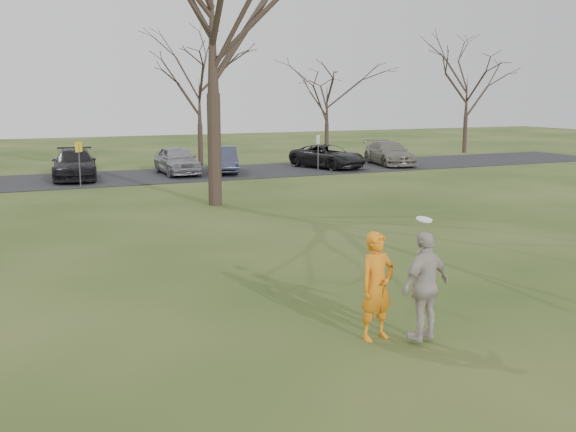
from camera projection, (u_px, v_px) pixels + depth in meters
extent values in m
plane|color=#1E380F|center=(384.00, 338.00, 11.87)|extent=(120.00, 120.00, 0.00)
cube|color=black|center=(113.00, 178.00, 34.23)|extent=(62.00, 6.50, 0.04)
imported|color=orange|center=(377.00, 286.00, 11.65)|extent=(0.74, 0.54, 1.88)
imported|color=black|center=(75.00, 164.00, 33.59)|extent=(2.73, 5.26, 1.46)
imported|color=gray|center=(177.00, 160.00, 35.61)|extent=(1.79, 4.33, 1.47)
imported|color=#303449|center=(223.00, 160.00, 36.40)|extent=(2.59, 4.39, 1.37)
imported|color=black|center=(328.00, 156.00, 38.69)|extent=(3.47, 5.14, 1.31)
imported|color=slate|center=(389.00, 153.00, 40.37)|extent=(2.79, 5.00, 1.37)
imported|color=#B7ABA4|center=(425.00, 286.00, 11.44)|extent=(1.17, 0.72, 1.87)
cylinder|color=white|center=(424.00, 220.00, 11.31)|extent=(0.27, 0.27, 0.08)
cylinder|color=#47474C|center=(80.00, 166.00, 30.55)|extent=(0.06, 0.06, 2.00)
cube|color=yellow|center=(79.00, 147.00, 30.40)|extent=(0.35, 0.35, 0.45)
cylinder|color=#47474C|center=(318.00, 156.00, 35.49)|extent=(0.06, 0.06, 2.00)
cube|color=silver|center=(318.00, 140.00, 35.34)|extent=(0.35, 0.35, 0.45)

